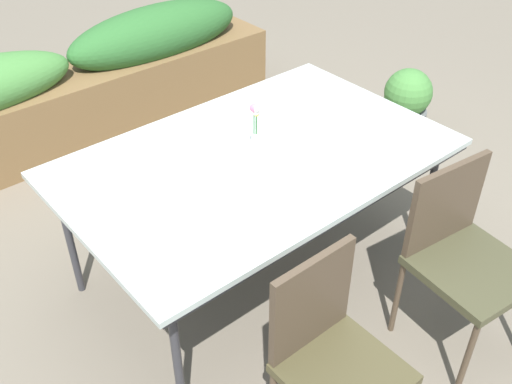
{
  "coord_description": "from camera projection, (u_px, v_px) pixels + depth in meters",
  "views": [
    {
      "loc": [
        -1.52,
        -1.83,
        2.27
      ],
      "look_at": [
        -0.01,
        -0.04,
        0.52
      ],
      "focal_mm": 41.45,
      "sensor_mm": 36.0,
      "label": 1
    }
  ],
  "objects": [
    {
      "name": "potted_plant",
      "position": [
        406.0,
        107.0,
        4.08
      ],
      "size": [
        0.33,
        0.33,
        0.57
      ],
      "color": "slate",
      "rests_on": "ground"
    },
    {
      "name": "ground_plane",
      "position": [
        253.0,
        263.0,
        3.27
      ],
      "size": [
        12.0,
        12.0,
        0.0
      ],
      "primitive_type": "plane",
      "color": "#756B5B"
    },
    {
      "name": "chair_near_right",
      "position": [
        463.0,
        250.0,
        2.58
      ],
      "size": [
        0.51,
        0.51,
        0.89
      ],
      "rotation": [
        0.0,
        0.0,
        3.02
      ],
      "color": "#44432C",
      "rests_on": "ground"
    },
    {
      "name": "chair_near_left",
      "position": [
        331.0,
        351.0,
        2.16
      ],
      "size": [
        0.4,
        0.4,
        0.89
      ],
      "rotation": [
        0.0,
        0.0,
        3.14
      ],
      "color": "#4A4429",
      "rests_on": "ground"
    },
    {
      "name": "flower_vase",
      "position": [
        256.0,
        131.0,
        2.71
      ],
      "size": [
        0.05,
        0.05,
        0.28
      ],
      "color": "silver",
      "rests_on": "dining_table"
    },
    {
      "name": "dining_table",
      "position": [
        256.0,
        162.0,
        2.82
      ],
      "size": [
        1.82,
        1.16,
        0.74
      ],
      "color": "silver",
      "rests_on": "ground"
    },
    {
      "name": "planter_box",
      "position": [
        76.0,
        90.0,
        4.1
      ],
      "size": [
        3.1,
        0.49,
        0.82
      ],
      "color": "brown",
      "rests_on": "ground"
    }
  ]
}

